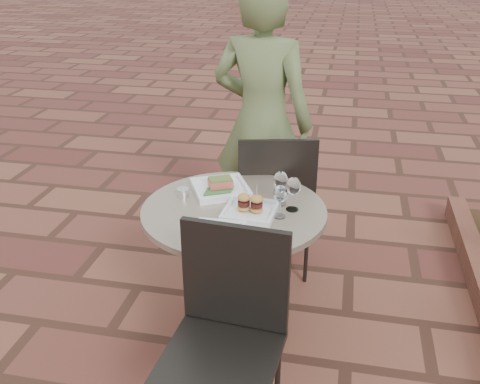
% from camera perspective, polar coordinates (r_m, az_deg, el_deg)
% --- Properties ---
extents(ground, '(60.00, 60.00, 0.00)m').
position_cam_1_polar(ground, '(2.92, -6.01, -15.72)').
color(ground, brown).
rests_on(ground, ground).
extents(cafe_table, '(0.90, 0.90, 0.73)m').
position_cam_1_polar(cafe_table, '(2.71, -0.62, -6.36)').
color(cafe_table, gray).
rests_on(cafe_table, ground).
extents(chair_far, '(0.53, 0.53, 0.93)m').
position_cam_1_polar(chair_far, '(3.15, 3.74, -0.30)').
color(chair_far, black).
rests_on(chair_far, ground).
extents(chair_near, '(0.48, 0.48, 0.93)m').
position_cam_1_polar(chair_near, '(2.16, -1.34, -13.75)').
color(chair_near, black).
rests_on(chair_near, ground).
extents(diner, '(0.71, 0.53, 1.76)m').
position_cam_1_polar(diner, '(3.34, 2.37, 7.36)').
color(diner, '#515E33').
rests_on(diner, ground).
extents(plate_salmon, '(0.37, 0.37, 0.08)m').
position_cam_1_polar(plate_salmon, '(2.76, -2.11, 0.48)').
color(plate_salmon, white).
rests_on(plate_salmon, cafe_table).
extents(plate_sliders, '(0.26, 0.26, 0.16)m').
position_cam_1_polar(plate_sliders, '(2.53, 1.09, -1.73)').
color(plate_sliders, white).
rests_on(plate_sliders, cafe_table).
extents(plate_tuna, '(0.23, 0.23, 0.03)m').
position_cam_1_polar(plate_tuna, '(2.35, -2.39, -4.43)').
color(plate_tuna, white).
rests_on(plate_tuna, cafe_table).
extents(wine_glass_right, '(0.07, 0.07, 0.16)m').
position_cam_1_polar(wine_glass_right, '(2.47, 4.33, -0.29)').
color(wine_glass_right, white).
rests_on(wine_glass_right, cafe_table).
extents(wine_glass_mid, '(0.07, 0.07, 0.17)m').
position_cam_1_polar(wine_glass_mid, '(2.59, 4.37, 1.16)').
color(wine_glass_mid, white).
rests_on(wine_glass_mid, cafe_table).
extents(wine_glass_far, '(0.07, 0.07, 0.17)m').
position_cam_1_polar(wine_glass_far, '(2.54, 5.70, 0.53)').
color(wine_glass_far, white).
rests_on(wine_glass_far, cafe_table).
extents(steel_ramekin, '(0.08, 0.08, 0.05)m').
position_cam_1_polar(steel_ramekin, '(2.71, -6.10, -0.08)').
color(steel_ramekin, silver).
rests_on(steel_ramekin, cafe_table).
extents(cutlery_set, '(0.14, 0.20, 0.00)m').
position_cam_1_polar(cutlery_set, '(2.35, 3.33, -4.88)').
color(cutlery_set, silver).
rests_on(cutlery_set, cafe_table).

